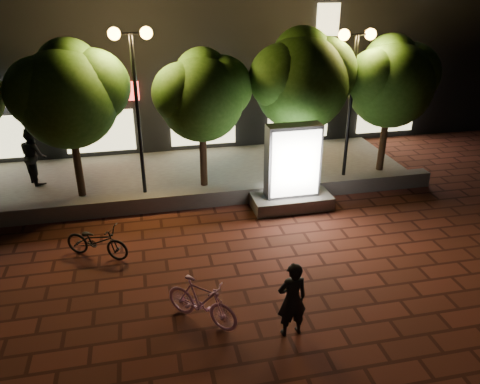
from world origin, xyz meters
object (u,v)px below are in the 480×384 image
object	(u,v)px
tree_mid	(202,93)
tree_far_right	(392,79)
scooter_parked	(97,241)
street_lamp_left	(134,71)
ad_kiosk	(292,175)
tree_right	(303,77)
scooter_pink	(202,301)
rider	(292,300)
pedestrian	(34,156)
tree_left	(69,92)
street_lamp_right	(354,66)

from	to	relation	value
tree_mid	tree_far_right	distance (m)	6.50
tree_mid	scooter_parked	size ratio (longest dim) A/B	2.59
street_lamp_left	ad_kiosk	xyz separation A→B (m)	(4.42, -1.86, -2.96)
tree_far_right	street_lamp_left	xyz separation A→B (m)	(-8.55, -0.26, 0.66)
tree_mid	street_lamp_left	world-z (taller)	street_lamp_left
street_lamp_left	scooter_parked	bearing A→B (deg)	-109.92
tree_right	ad_kiosk	size ratio (longest dim) A/B	1.91
tree_far_right	scooter_parked	distance (m)	10.96
scooter_pink	rider	distance (m)	1.87
ad_kiosk	scooter_pink	size ratio (longest dim) A/B	1.54
tree_mid	ad_kiosk	size ratio (longest dim) A/B	1.70
pedestrian	ad_kiosk	bearing A→B (deg)	-142.82
tree_far_right	ad_kiosk	distance (m)	5.18
tree_left	street_lamp_left	xyz separation A→B (m)	(1.95, -0.26, 0.58)
tree_far_right	rider	world-z (taller)	tree_far_right
street_lamp_left	ad_kiosk	size ratio (longest dim) A/B	1.95
rider	scooter_parked	world-z (taller)	rider
tree_far_right	street_lamp_right	world-z (taller)	street_lamp_right
tree_left	scooter_pink	bearing A→B (deg)	-67.09
street_lamp_right	rider	xyz separation A→B (m)	(-4.34, -7.36, -3.06)
scooter_pink	street_lamp_left	bearing A→B (deg)	51.47
street_lamp_left	ad_kiosk	world-z (taller)	street_lamp_left
scooter_parked	ad_kiosk	bearing A→B (deg)	-45.49
tree_right	rider	size ratio (longest dim) A/B	3.04
scooter_parked	tree_far_right	bearing A→B (deg)	-40.86
tree_mid	ad_kiosk	xyz separation A→B (m)	(2.37, -2.13, -2.15)
tree_far_right	street_lamp_left	bearing A→B (deg)	-178.24
street_lamp_right	rider	world-z (taller)	street_lamp_right
tree_left	tree_far_right	world-z (taller)	tree_left
tree_right	scooter_parked	world-z (taller)	tree_right
scooter_pink	rider	bearing A→B (deg)	-70.02
street_lamp_left	ad_kiosk	bearing A→B (deg)	-22.85
tree_right	tree_left	bearing A→B (deg)	-180.00
tree_right	street_lamp_right	world-z (taller)	tree_right
tree_right	rider	distance (m)	8.53
tree_far_right	rider	size ratio (longest dim) A/B	2.85
tree_far_right	rider	distance (m)	9.96
street_lamp_left	rider	size ratio (longest dim) A/B	3.11
tree_left	ad_kiosk	xyz separation A→B (m)	(6.37, -2.13, -2.38)
scooter_parked	street_lamp_right	bearing A→B (deg)	-38.84
tree_far_right	pedestrian	distance (m)	12.41
tree_far_right	ad_kiosk	size ratio (longest dim) A/B	1.80
tree_left	street_lamp_right	distance (m)	8.96
ad_kiosk	scooter_parked	xyz separation A→B (m)	(-5.72, -1.71, -0.61)
tree_left	ad_kiosk	distance (m)	7.12
scooter_parked	pedestrian	distance (m)	5.69
rider	pedestrian	distance (m)	10.92
tree_left	street_lamp_left	size ratio (longest dim) A/B	0.94
tree_mid	tree_right	size ratio (longest dim) A/B	0.89
tree_left	tree_right	xyz separation A→B (m)	(7.30, 0.00, 0.12)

